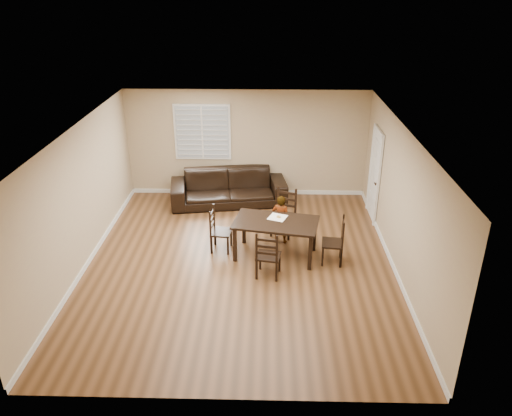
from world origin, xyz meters
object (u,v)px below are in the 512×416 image
(donut, at_px, (279,217))
(sofa, at_px, (229,188))
(chair_far, at_px, (267,258))
(chair_right, at_px, (339,243))
(dining_table, at_px, (276,225))
(child, at_px, (281,219))
(chair_near, at_px, (285,213))
(chair_left, at_px, (216,231))

(donut, distance_m, sofa, 2.70)
(chair_far, relative_size, chair_right, 1.00)
(dining_table, distance_m, chair_right, 1.27)
(donut, bearing_deg, dining_table, -107.26)
(chair_far, distance_m, donut, 1.11)
(child, bearing_deg, chair_right, 163.99)
(chair_near, height_order, sofa, chair_near)
(dining_table, relative_size, chair_near, 1.72)
(dining_table, bearing_deg, donut, 83.66)
(dining_table, xyz_separation_m, chair_left, (-1.22, 0.23, -0.26))
(donut, bearing_deg, chair_near, 78.81)
(dining_table, bearing_deg, chair_right, 0.38)
(child, relative_size, donut, 11.38)
(chair_near, xyz_separation_m, sofa, (-1.36, 1.54, -0.06))
(child, bearing_deg, chair_near, -83.91)
(dining_table, relative_size, sofa, 0.64)
(child, xyz_separation_m, sofa, (-1.25, 1.98, -0.12))
(chair_right, distance_m, donut, 1.29)
(chair_left, xyz_separation_m, child, (1.34, 0.36, 0.11))
(chair_near, bearing_deg, chair_far, -79.41)
(chair_left, distance_m, donut, 1.33)
(chair_far, relative_size, donut, 10.30)
(dining_table, xyz_separation_m, chair_right, (1.23, -0.23, -0.24))
(donut, bearing_deg, child, 81.95)
(chair_far, distance_m, sofa, 3.56)
(chair_far, xyz_separation_m, child, (0.28, 1.44, 0.10))
(dining_table, xyz_separation_m, chair_far, (-0.16, -0.85, -0.25))
(chair_far, xyz_separation_m, chair_left, (-1.06, 1.08, -0.01))
(chair_far, height_order, child, child)
(chair_far, distance_m, chair_right, 1.52)
(donut, relative_size, sofa, 0.03)
(chair_left, relative_size, donut, 10.06)
(chair_right, bearing_deg, sofa, -132.87)
(chair_far, bearing_deg, donut, -91.64)
(chair_near, height_order, donut, chair_near)
(chair_far, bearing_deg, child, -90.54)
(chair_near, bearing_deg, sofa, 153.63)
(chair_far, bearing_deg, chair_near, -91.29)
(chair_near, height_order, chair_left, chair_near)
(dining_table, distance_m, chair_far, 0.90)
(chair_far, distance_m, child, 1.47)
(donut, bearing_deg, chair_left, 177.83)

